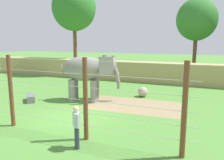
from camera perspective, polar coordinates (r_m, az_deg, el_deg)
ground_plane at (r=12.49m, az=-9.76°, el=-9.10°), size 120.00×120.00×0.00m
dirt_patch at (r=14.36m, az=5.54°, el=-6.44°), size 6.04×3.69×0.01m
embankment_wall at (r=22.97m, az=6.15°, el=2.26°), size 36.00×1.80×1.96m
elephant at (r=15.20m, az=-6.07°, el=2.36°), size 4.06×2.28×3.10m
enrichment_ball at (r=16.50m, az=7.89°, el=-3.03°), size 0.73×0.73×0.73m
cable_fence at (r=10.23m, az=-16.79°, el=-3.61°), size 12.75×0.19×3.43m
zookeeper at (r=8.66m, az=-9.06°, el=-11.34°), size 0.50×0.47×1.67m
feed_trough at (r=16.18m, az=-20.13°, el=-4.33°), size 1.33×1.36×0.44m
tree_far_left at (r=28.36m, az=20.87°, el=14.21°), size 4.62×4.62×8.91m
tree_left_of_centre at (r=28.35m, az=-9.69°, el=17.73°), size 5.24×5.24×10.72m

